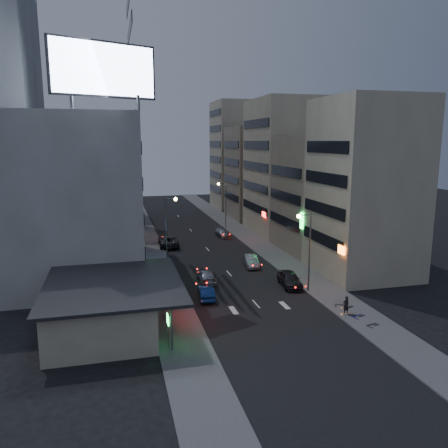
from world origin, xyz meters
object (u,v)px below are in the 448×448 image
object	(u,v)px
parked_car_left	(168,241)
scooter_silver_b	(350,299)
scooter_black_a	(376,317)
scooter_black_b	(348,299)
parked_car_right_far	(223,233)
road_car_blue	(206,292)
scooter_blue	(361,308)
person	(346,305)
scooter_silver_a	(356,307)
road_car_silver	(206,276)
parked_car_right_near	(290,279)
parked_car_right_mid	(251,261)

from	to	relation	value
parked_car_left	scooter_silver_b	xyz separation A→B (m)	(13.52, -27.81, -0.09)
scooter_black_a	scooter_black_b	bearing A→B (deg)	-11.46
parked_car_left	scooter_silver_b	bearing A→B (deg)	118.42
parked_car_right_far	road_car_blue	size ratio (longest dim) A/B	1.11
parked_car_left	scooter_blue	bearing A→B (deg)	116.55
parked_car_right_far	scooter_blue	xyz separation A→B (m)	(3.99, -34.46, 0.03)
scooter_silver_b	scooter_black_b	bearing A→B (deg)	39.41
parked_car_left	parked_car_right_far	world-z (taller)	parked_car_left
parked_car_left	person	bearing A→B (deg)	114.71
parked_car_right_far	scooter_silver_a	distance (m)	34.46
road_car_silver	person	xyz separation A→B (m)	(10.14, -12.08, 0.28)
parked_car_right_near	scooter_black_b	size ratio (longest dim) A/B	2.63
parked_car_right_far	scooter_silver_b	size ratio (longest dim) A/B	2.22
road_car_blue	scooter_black_b	xyz separation A→B (m)	(12.51, -5.12, 0.01)
person	scooter_blue	xyz separation A→B (m)	(1.29, -0.37, -0.26)
parked_car_left	parked_car_right_far	bearing A→B (deg)	-152.03
parked_car_right_near	road_car_silver	distance (m)	9.07
parked_car_right_far	scooter_silver_b	world-z (taller)	scooter_silver_b
person	scooter_black_a	xyz separation A→B (m)	(1.45, -2.41, -0.30)
road_car_blue	person	xyz separation A→B (m)	(11.21, -7.01, 0.28)
parked_car_right_mid	parked_car_left	size ratio (longest dim) A/B	0.73
person	scooter_black_a	distance (m)	2.83
parked_car_right_near	road_car_blue	size ratio (longest dim) A/B	1.18
person	parked_car_left	bearing A→B (deg)	-76.18
parked_car_right_near	scooter_silver_b	xyz separation A→B (m)	(3.21, -6.73, -0.07)
scooter_silver_a	road_car_silver	bearing A→B (deg)	59.14
road_car_blue	scooter_silver_a	bearing A→B (deg)	155.01
parked_car_right_far	scooter_blue	world-z (taller)	parked_car_right_far
parked_car_right_mid	scooter_black_b	distance (m)	15.60
scooter_silver_b	road_car_silver	bearing A→B (deg)	32.61
parked_car_right_mid	scooter_black_b	world-z (taller)	parked_car_right_mid
parked_car_right_mid	road_car_silver	xyz separation A→B (m)	(-6.61, -4.64, -0.05)
parked_car_right_far	parked_car_right_mid	bearing A→B (deg)	-95.48
road_car_silver	scooter_blue	xyz separation A→B (m)	(11.43, -12.46, 0.01)
parked_car_left	person	distance (m)	31.99
parked_car_left	person	size ratio (longest dim) A/B	3.61
road_car_silver	scooter_silver_b	xyz separation A→B (m)	(11.56, -10.28, 0.07)
scooter_silver_a	scooter_black_b	distance (m)	2.13
person	scooter_silver_b	bearing A→B (deg)	-136.66
road_car_blue	person	size ratio (longest dim) A/B	2.43
parked_car_right_mid	parked_car_right_far	xyz separation A→B (m)	(0.82, 17.36, -0.07)
road_car_silver	scooter_silver_a	world-z (taller)	scooter_silver_a
parked_car_right_near	person	distance (m)	8.72
parked_car_right_mid	scooter_black_b	size ratio (longest dim) A/B	2.42
parked_car_right_far	person	distance (m)	34.19
scooter_black_b	parked_car_right_mid	bearing A→B (deg)	40.07
parked_car_right_near	scooter_silver_a	size ratio (longest dim) A/B	2.35
parked_car_right_mid	scooter_silver_a	size ratio (longest dim) A/B	2.16
parked_car_right_far	person	world-z (taller)	person
road_car_silver	scooter_silver_a	xyz separation A→B (m)	(10.98, -12.27, 0.07)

